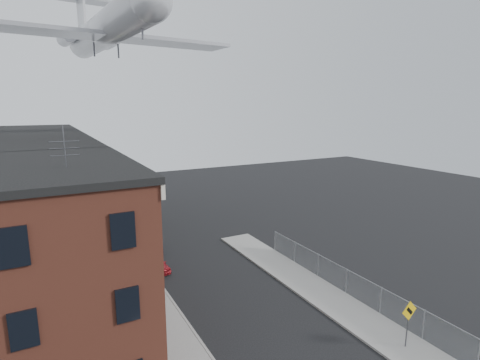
{
  "coord_description": "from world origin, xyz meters",
  "views": [
    {
      "loc": [
        -10.92,
        -12.78,
        12.94
      ],
      "look_at": [
        0.6,
        8.72,
        8.11
      ],
      "focal_mm": 28.0,
      "sensor_mm": 36.0,
      "label": 1
    }
  ],
  "objects_px": {
    "warning_sign": "(409,317)",
    "airplane": "(106,29)",
    "utility_pole": "(120,209)",
    "car_far": "(119,215)",
    "car_near": "(156,264)",
    "street_tree": "(106,197)",
    "car_mid": "(147,244)"
  },
  "relations": [
    {
      "from": "car_mid",
      "to": "car_far",
      "type": "relative_size",
      "value": 1.08
    },
    {
      "from": "warning_sign",
      "to": "car_mid",
      "type": "height_order",
      "value": "warning_sign"
    },
    {
      "from": "airplane",
      "to": "car_mid",
      "type": "bearing_deg",
      "value": -75.51
    },
    {
      "from": "airplane",
      "to": "warning_sign",
      "type": "bearing_deg",
      "value": -68.67
    },
    {
      "from": "car_mid",
      "to": "airplane",
      "type": "height_order",
      "value": "airplane"
    },
    {
      "from": "utility_pole",
      "to": "car_far",
      "type": "relative_size",
      "value": 2.33
    },
    {
      "from": "street_tree",
      "to": "car_far",
      "type": "height_order",
      "value": "street_tree"
    },
    {
      "from": "car_mid",
      "to": "utility_pole",
      "type": "bearing_deg",
      "value": -153.49
    },
    {
      "from": "utility_pole",
      "to": "car_near",
      "type": "relative_size",
      "value": 2.75
    },
    {
      "from": "warning_sign",
      "to": "airplane",
      "type": "xyz_separation_m",
      "value": [
        -10.21,
        26.14,
        17.98
      ]
    },
    {
      "from": "car_near",
      "to": "car_mid",
      "type": "bearing_deg",
      "value": 76.8
    },
    {
      "from": "car_mid",
      "to": "car_far",
      "type": "distance_m",
      "value": 11.14
    },
    {
      "from": "utility_pole",
      "to": "warning_sign",
      "type": "bearing_deg",
      "value": -59.52
    },
    {
      "from": "car_far",
      "to": "airplane",
      "type": "height_order",
      "value": "airplane"
    },
    {
      "from": "warning_sign",
      "to": "car_near",
      "type": "bearing_deg",
      "value": 119.76
    },
    {
      "from": "warning_sign",
      "to": "street_tree",
      "type": "relative_size",
      "value": 0.54
    },
    {
      "from": "car_near",
      "to": "car_far",
      "type": "distance_m",
      "value": 15.64
    },
    {
      "from": "utility_pole",
      "to": "street_tree",
      "type": "distance_m",
      "value": 10.0
    },
    {
      "from": "warning_sign",
      "to": "street_tree",
      "type": "height_order",
      "value": "street_tree"
    },
    {
      "from": "street_tree",
      "to": "car_near",
      "type": "distance_m",
      "value": 13.29
    },
    {
      "from": "street_tree",
      "to": "car_mid",
      "type": "distance_m",
      "value": 9.05
    },
    {
      "from": "airplane",
      "to": "street_tree",
      "type": "bearing_deg",
      "value": 103.33
    },
    {
      "from": "car_far",
      "to": "street_tree",
      "type": "bearing_deg",
      "value": -125.68
    },
    {
      "from": "utility_pole",
      "to": "car_mid",
      "type": "height_order",
      "value": "utility_pole"
    },
    {
      "from": "car_near",
      "to": "airplane",
      "type": "xyz_separation_m",
      "value": [
        -1.01,
        10.05,
        19.31
      ]
    },
    {
      "from": "car_near",
      "to": "car_mid",
      "type": "relative_size",
      "value": 0.79
    },
    {
      "from": "street_tree",
      "to": "warning_sign",
      "type": "bearing_deg",
      "value": -69.42
    },
    {
      "from": "warning_sign",
      "to": "car_mid",
      "type": "bearing_deg",
      "value": 113.08
    },
    {
      "from": "warning_sign",
      "to": "car_near",
      "type": "xyz_separation_m",
      "value": [
        -9.2,
        16.09,
        -1.32
      ]
    },
    {
      "from": "utility_pole",
      "to": "airplane",
      "type": "distance_m",
      "value": 16.8
    },
    {
      "from": "car_far",
      "to": "airplane",
      "type": "xyz_separation_m",
      "value": [
        -1.01,
        -5.59,
        19.31
      ]
    },
    {
      "from": "street_tree",
      "to": "car_near",
      "type": "height_order",
      "value": "street_tree"
    }
  ]
}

